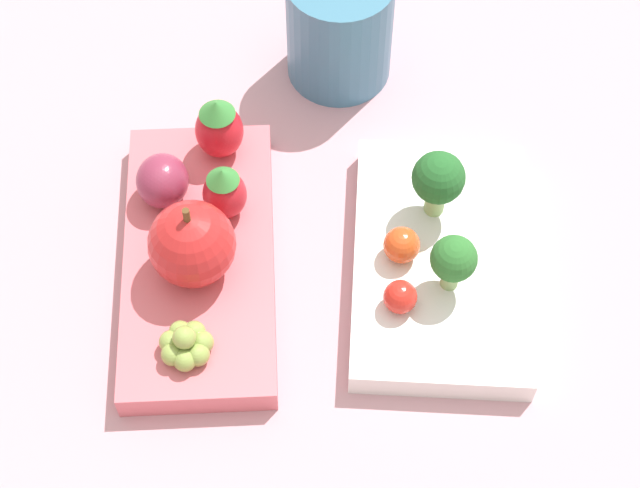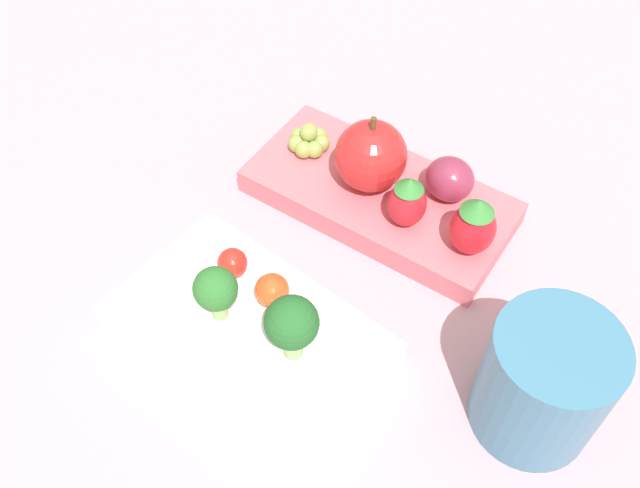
% 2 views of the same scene
% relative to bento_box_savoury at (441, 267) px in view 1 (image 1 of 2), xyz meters
% --- Properties ---
extents(ground_plane, '(4.00, 4.00, 0.00)m').
position_rel_bento_box_savoury_xyz_m(ground_plane, '(-0.00, -0.08, -0.01)').
color(ground_plane, '#C6939E').
extents(bento_box_savoury, '(0.18, 0.12, 0.02)m').
position_rel_bento_box_savoury_xyz_m(bento_box_savoury, '(0.00, 0.00, 0.00)').
color(bento_box_savoury, white).
rests_on(bento_box_savoury, ground_plane).
extents(bento_box_fruit, '(0.21, 0.11, 0.02)m').
position_rel_bento_box_savoury_xyz_m(bento_box_fruit, '(-0.01, -0.16, 0.00)').
color(bento_box_fruit, '#DB6670').
rests_on(bento_box_fruit, ground_plane).
extents(broccoli_floret_0, '(0.03, 0.03, 0.04)m').
position_rel_bento_box_savoury_xyz_m(broccoli_floret_0, '(0.02, 0.00, 0.04)').
color(broccoli_floret_0, '#93B770').
rests_on(broccoli_floret_0, bento_box_savoury).
extents(broccoli_floret_1, '(0.03, 0.03, 0.05)m').
position_rel_bento_box_savoury_xyz_m(broccoli_floret_1, '(-0.04, -0.00, 0.04)').
color(broccoli_floret_1, '#93B770').
rests_on(broccoli_floret_1, bento_box_savoury).
extents(cherry_tomato_0, '(0.02, 0.02, 0.02)m').
position_rel_bento_box_savoury_xyz_m(cherry_tomato_0, '(0.03, -0.03, 0.02)').
color(cherry_tomato_0, red).
rests_on(cherry_tomato_0, bento_box_savoury).
extents(cherry_tomato_1, '(0.02, 0.02, 0.02)m').
position_rel_bento_box_savoury_xyz_m(cherry_tomato_1, '(0.00, -0.03, 0.02)').
color(cherry_tomato_1, '#DB4C1E').
rests_on(cherry_tomato_1, bento_box_savoury).
extents(apple, '(0.05, 0.05, 0.06)m').
position_rel_bento_box_savoury_xyz_m(apple, '(0.01, -0.16, 0.04)').
color(apple, red).
rests_on(apple, bento_box_fruit).
extents(strawberry_0, '(0.03, 0.03, 0.04)m').
position_rel_bento_box_savoury_xyz_m(strawberry_0, '(-0.04, -0.14, 0.03)').
color(strawberry_0, red).
rests_on(strawberry_0, bento_box_fruit).
extents(strawberry_1, '(0.03, 0.03, 0.05)m').
position_rel_bento_box_savoury_xyz_m(strawberry_1, '(-0.09, -0.15, 0.03)').
color(strawberry_1, red).
rests_on(strawberry_1, bento_box_fruit).
extents(plum, '(0.04, 0.03, 0.03)m').
position_rel_bento_box_savoury_xyz_m(plum, '(-0.05, -0.18, 0.03)').
color(plum, '#892D47').
rests_on(plum, bento_box_fruit).
extents(grape_cluster, '(0.03, 0.03, 0.02)m').
position_rel_bento_box_savoury_xyz_m(grape_cluster, '(0.07, -0.16, 0.02)').
color(grape_cluster, '#8EA84C').
rests_on(grape_cluster, bento_box_fruit).
extents(drinking_cup, '(0.08, 0.08, 0.09)m').
position_rel_bento_box_savoury_xyz_m(drinking_cup, '(-0.18, -0.07, 0.03)').
color(drinking_cup, teal).
rests_on(drinking_cup, ground_plane).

